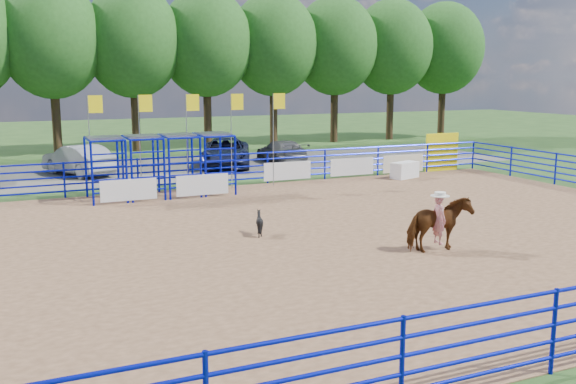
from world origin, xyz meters
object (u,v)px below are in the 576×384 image
object	(u,v)px
announcer_table	(405,170)
car_d	(282,151)
car_b	(78,160)
car_c	(226,153)
horse_and_rider	(439,221)
calf	(259,223)

from	to	relation	value
announcer_table	car_d	distance (m)	8.55
car_b	car_c	world-z (taller)	car_c
horse_and_rider	car_c	distance (m)	19.17
calf	car_b	xyz separation A→B (m)	(-3.78, 15.47, 0.38)
horse_and_rider	car_c	bearing A→B (deg)	89.83
announcer_table	car_d	xyz separation A→B (m)	(-3.15, 7.95, 0.24)
car_b	car_d	distance (m)	11.37
announcer_table	car_b	world-z (taller)	car_b
announcer_table	horse_and_rider	distance (m)	13.53
horse_and_rider	announcer_table	bearing A→B (deg)	59.87
calf	car_c	distance (m)	15.80
horse_and_rider	car_c	xyz separation A→B (m)	(0.06, 19.17, -0.11)
car_b	car_d	size ratio (longest dim) A/B	1.06
car_b	announcer_table	bearing A→B (deg)	128.03
announcer_table	calf	world-z (taller)	announcer_table
announcer_table	horse_and_rider	world-z (taller)	horse_and_rider
announcer_table	car_b	bearing A→B (deg)	152.16
car_b	car_d	xyz separation A→B (m)	(11.37, 0.28, -0.13)
announcer_table	car_b	size ratio (longest dim) A/B	0.32
horse_and_rider	car_d	world-z (taller)	horse_and_rider
car_c	announcer_table	bearing A→B (deg)	-28.22
announcer_table	calf	distance (m)	13.27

